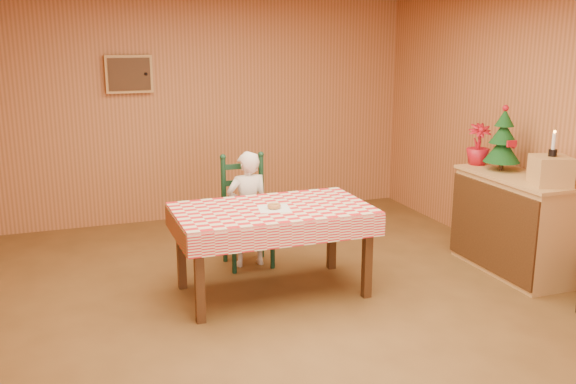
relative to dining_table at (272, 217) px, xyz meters
The scene contains 12 objects.
ground 0.81m from the dining_table, 81.98° to the right, with size 6.00×6.00×0.00m, color brown.
cabin_walls 1.14m from the dining_table, 61.84° to the left, with size 5.10×6.05×2.65m.
dining_table is the anchor object (origin of this frame).
ladder_chair 0.81m from the dining_table, 90.00° to the left, with size 0.44×0.40×1.08m.
seated_child 0.74m from the dining_table, 90.00° to the left, with size 0.41×0.27×1.12m, color silver.
napkin 0.10m from the dining_table, 90.00° to the right, with size 0.26×0.26×0.00m, color white.
donut 0.12m from the dining_table, 90.00° to the right, with size 0.12×0.12×0.04m, color #B67B41.
shelf_unit 2.31m from the dining_table, ahead, with size 0.54×1.24×0.93m.
crate 2.42m from the dining_table, 16.65° to the right, with size 0.30×0.30×0.25m, color tan.
christmas_tree 2.35m from the dining_table, ahead, with size 0.34×0.34×0.62m.
flower_arrangement 2.30m from the dining_table, ahead, with size 0.23×0.23×0.41m, color #AB0F1D.
candle_set 2.45m from the dining_table, 16.65° to the right, with size 0.07×0.07×0.22m.
Camera 1 is at (-1.73, -4.52, 2.20)m, focal length 40.00 mm.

